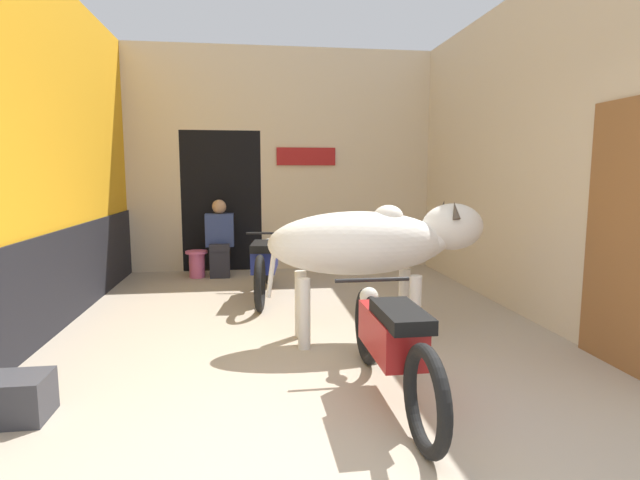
{
  "coord_description": "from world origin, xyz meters",
  "views": [
    {
      "loc": [
        -0.49,
        -2.39,
        1.52
      ],
      "look_at": [
        0.18,
        2.5,
        0.87
      ],
      "focal_mm": 28.0,
      "sensor_mm": 36.0,
      "label": 1
    }
  ],
  "objects_px": {
    "motorcycle_near": "(391,340)",
    "motorcycle_far": "(265,263)",
    "crate": "(11,398)",
    "shopkeeper_seated": "(220,237)",
    "cow": "(373,243)",
    "plastic_stool": "(197,263)"
  },
  "relations": [
    {
      "from": "motorcycle_far",
      "to": "crate",
      "type": "height_order",
      "value": "motorcycle_far"
    },
    {
      "from": "crate",
      "to": "plastic_stool",
      "type": "bearing_deg",
      "value": 80.9
    },
    {
      "from": "cow",
      "to": "crate",
      "type": "height_order",
      "value": "cow"
    },
    {
      "from": "crate",
      "to": "shopkeeper_seated",
      "type": "bearing_deg",
      "value": 76.67
    },
    {
      "from": "motorcycle_far",
      "to": "crate",
      "type": "xyz_separation_m",
      "value": [
        -1.65,
        -2.95,
        -0.29
      ]
    },
    {
      "from": "motorcycle_near",
      "to": "plastic_stool",
      "type": "xyz_separation_m",
      "value": [
        -1.73,
        4.32,
        -0.2
      ]
    },
    {
      "from": "shopkeeper_seated",
      "to": "crate",
      "type": "xyz_separation_m",
      "value": [
        -1.02,
        -4.31,
        -0.46
      ]
    },
    {
      "from": "cow",
      "to": "motorcycle_far",
      "type": "relative_size",
      "value": 1.03
    },
    {
      "from": "motorcycle_near",
      "to": "motorcycle_far",
      "type": "height_order",
      "value": "motorcycle_far"
    },
    {
      "from": "motorcycle_far",
      "to": "motorcycle_near",
      "type": "bearing_deg",
      "value": -75.74
    },
    {
      "from": "motorcycle_near",
      "to": "motorcycle_far",
      "type": "bearing_deg",
      "value": 104.26
    },
    {
      "from": "cow",
      "to": "motorcycle_near",
      "type": "height_order",
      "value": "cow"
    },
    {
      "from": "plastic_stool",
      "to": "crate",
      "type": "relative_size",
      "value": 0.9
    },
    {
      "from": "plastic_stool",
      "to": "cow",
      "type": "bearing_deg",
      "value": -58.32
    },
    {
      "from": "cow",
      "to": "shopkeeper_seated",
      "type": "xyz_separation_m",
      "value": [
        -1.56,
        3.12,
        -0.31
      ]
    },
    {
      "from": "cow",
      "to": "motorcycle_near",
      "type": "relative_size",
      "value": 1.03
    },
    {
      "from": "motorcycle_near",
      "to": "motorcycle_far",
      "type": "xyz_separation_m",
      "value": [
        -0.76,
        2.99,
        0.01
      ]
    },
    {
      "from": "shopkeeper_seated",
      "to": "plastic_stool",
      "type": "height_order",
      "value": "shopkeeper_seated"
    },
    {
      "from": "plastic_stool",
      "to": "crate",
      "type": "xyz_separation_m",
      "value": [
        -0.68,
        -4.27,
        -0.07
      ]
    },
    {
      "from": "cow",
      "to": "motorcycle_near",
      "type": "bearing_deg",
      "value": -97.78
    },
    {
      "from": "cow",
      "to": "shopkeeper_seated",
      "type": "bearing_deg",
      "value": 116.57
    },
    {
      "from": "crate",
      "to": "cow",
      "type": "bearing_deg",
      "value": 24.84
    }
  ]
}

